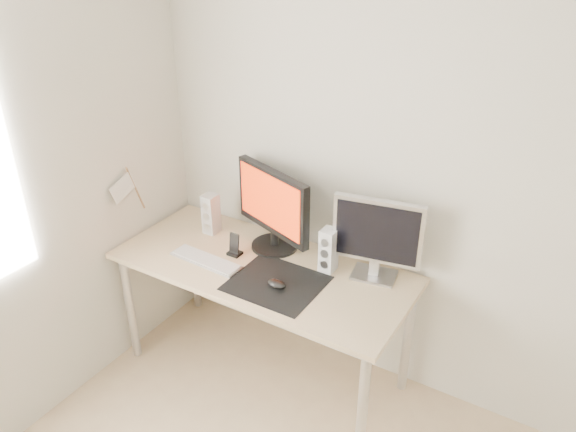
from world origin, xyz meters
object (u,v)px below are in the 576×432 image
at_px(keyboard, 206,260).
at_px(phone_dock, 235,248).
at_px(second_monitor, 377,236).
at_px(main_monitor, 273,207).
at_px(mouse, 277,284).
at_px(speaker_right, 328,250).
at_px(speaker_left, 211,214).
at_px(desk, 262,278).

height_order(keyboard, phone_dock, phone_dock).
relative_size(second_monitor, phone_dock, 3.50).
relative_size(main_monitor, keyboard, 1.26).
relative_size(mouse, main_monitor, 0.19).
bearing_deg(speaker_right, speaker_left, 179.67).
bearing_deg(phone_dock, main_monitor, 51.25).
bearing_deg(keyboard, speaker_right, 24.10).
bearing_deg(speaker_right, mouse, -117.38).
distance_m(second_monitor, speaker_right, 0.27).
height_order(mouse, phone_dock, phone_dock).
bearing_deg(keyboard, phone_dock, 56.07).
relative_size(keyboard, phone_dock, 3.30).
xyz_separation_m(speaker_left, keyboard, (0.17, -0.27, -0.11)).
bearing_deg(main_monitor, keyboard, -126.71).
xyz_separation_m(mouse, speaker_right, (0.14, 0.27, 0.10)).
distance_m(desk, keyboard, 0.32).
relative_size(desk, phone_dock, 12.44).
bearing_deg(main_monitor, mouse, -54.92).
distance_m(mouse, main_monitor, 0.45).
bearing_deg(mouse, desk, 143.22).
xyz_separation_m(mouse, keyboard, (-0.45, 0.01, -0.01)).
bearing_deg(speaker_left, speaker_right, -0.33).
height_order(desk, speaker_left, speaker_left).
distance_m(mouse, speaker_right, 0.32).
xyz_separation_m(speaker_right, keyboard, (-0.60, -0.27, -0.11)).
xyz_separation_m(second_monitor, keyboard, (-0.83, -0.34, -0.23)).
bearing_deg(main_monitor, phone_dock, -128.75).
bearing_deg(mouse, second_monitor, 42.71).
relative_size(speaker_right, phone_dock, 1.85).
bearing_deg(keyboard, speaker_left, 122.31).
relative_size(desk, main_monitor, 3.00).
bearing_deg(phone_dock, speaker_right, 14.51).
height_order(main_monitor, speaker_left, main_monitor).
distance_m(second_monitor, speaker_left, 1.01).
xyz_separation_m(speaker_left, speaker_right, (0.77, -0.00, 0.00)).
relative_size(second_monitor, keyboard, 1.06).
relative_size(main_monitor, second_monitor, 1.19).
bearing_deg(second_monitor, main_monitor, -177.46).
relative_size(speaker_left, phone_dock, 1.85).
height_order(mouse, main_monitor, main_monitor).
height_order(speaker_right, phone_dock, speaker_right).
height_order(desk, phone_dock, phone_dock).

